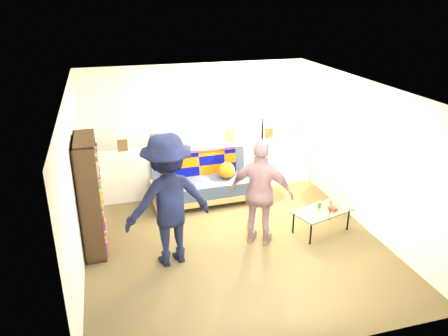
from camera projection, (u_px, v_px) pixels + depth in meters
name	position (u px, v px, depth m)	size (l,w,h in m)	color
ground	(231.00, 237.00, 7.01)	(5.00, 5.00, 0.00)	brown
room_shell	(223.00, 129.00, 6.80)	(4.60, 5.05, 2.45)	silver
half_wall_ledge	(204.00, 168.00, 8.43)	(4.45, 0.15, 1.00)	silver
ledge_decor	(192.00, 136.00, 8.10)	(2.97, 0.02, 0.45)	brown
futon_sofa	(203.00, 181.00, 8.15)	(1.93, 0.98, 0.81)	tan
bookshelf	(90.00, 199.00, 6.42)	(0.30, 0.89, 1.77)	#322110
coffee_table	(322.00, 212.00, 7.06)	(1.03, 0.75, 0.48)	black
floor_lamp	(262.00, 138.00, 8.06)	(0.35, 0.30, 1.63)	black
person_left	(168.00, 200.00, 6.07)	(1.25, 0.72, 1.94)	black
person_right	(261.00, 193.00, 6.59)	(0.98, 0.41, 1.68)	#C9828D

